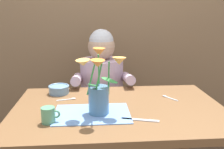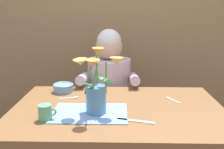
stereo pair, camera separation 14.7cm
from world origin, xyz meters
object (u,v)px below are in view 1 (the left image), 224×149
seated_person (102,100)px  dinner_knife (140,120)px  flower_vase (99,88)px  coffee_cup (49,115)px  ceramic_bowl (59,89)px

seated_person → dinner_knife: seated_person is taller
seated_person → flower_vase: (-0.04, -0.71, 0.32)m
seated_person → coffee_cup: seated_person is taller
dinner_knife → flower_vase: bearing=169.4°
coffee_cup → dinner_knife: bearing=-1.0°
seated_person → ceramic_bowl: bearing=-133.1°
coffee_cup → flower_vase: bearing=19.5°
dinner_knife → coffee_cup: 0.45m
ceramic_bowl → coffee_cup: coffee_cup is taller
dinner_knife → coffee_cup: bearing=-165.9°
seated_person → flower_vase: size_ratio=3.32×
flower_vase → coffee_cup: flower_vase is taller
dinner_knife → coffee_cup: coffee_cup is taller
seated_person → flower_vase: 0.78m
flower_vase → dinner_knife: (0.20, -0.10, -0.14)m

